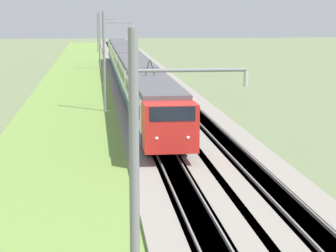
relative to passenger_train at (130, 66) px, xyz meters
name	(u,v)px	position (x,y,z in m)	size (l,w,h in m)	color
ballast_main	(140,106)	(-16.35, 0.00, -2.10)	(240.00, 4.40, 0.30)	gray
ballast_adjacent	(186,105)	(-16.35, -3.99, -2.10)	(240.00, 4.40, 0.30)	gray
track_main	(140,106)	(-16.35, 0.00, -2.09)	(240.00, 1.57, 0.45)	#4C4238
track_adjacent	(186,105)	(-16.35, -3.99, -2.09)	(240.00, 1.57, 0.45)	#4C4238
grass_verge	(71,108)	(-16.35, 5.97, -2.19)	(240.00, 8.39, 0.12)	olive
passenger_train	(130,66)	(0.00, 0.00, 0.00)	(79.52, 2.95, 4.84)	red
catenary_mast_near	(138,205)	(-58.83, 3.01, 1.83)	(0.22, 2.56, 7.88)	slate
catenary_mast_mid	(105,61)	(-18.77, 3.01, 2.01)	(0.22, 2.56, 8.23)	slate
catenary_mast_far	(100,41)	(21.29, 3.01, 1.92)	(0.22, 2.56, 8.06)	slate
catenary_mast_distant	(98,32)	(61.35, 3.01, 2.01)	(0.22, 2.56, 8.24)	slate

